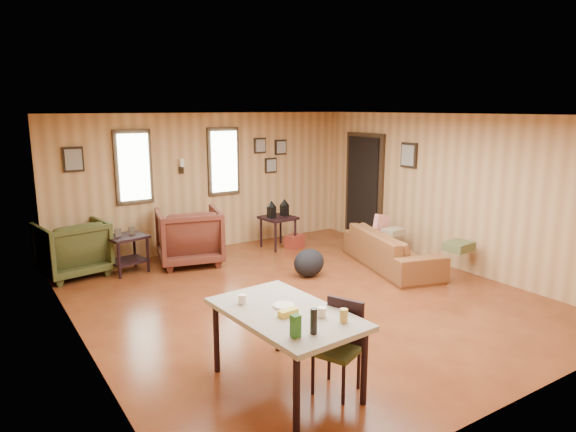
{
  "coord_description": "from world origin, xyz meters",
  "views": [
    {
      "loc": [
        -3.69,
        -5.29,
        2.49
      ],
      "look_at": [
        0.0,
        0.4,
        1.05
      ],
      "focal_mm": 32.0,
      "sensor_mm": 36.0,
      "label": 1
    }
  ],
  "objects_px": {
    "recliner_brown": "(189,234)",
    "end_table": "(127,247)",
    "dining_table": "(287,318)",
    "sofa": "(392,243)",
    "side_table": "(278,215)",
    "recliner_green": "(72,246)"
  },
  "relations": [
    {
      "from": "recliner_brown",
      "to": "end_table",
      "type": "distance_m",
      "value": 0.99
    },
    {
      "from": "dining_table",
      "to": "sofa",
      "type": "bearing_deg",
      "value": 28.25
    },
    {
      "from": "sofa",
      "to": "side_table",
      "type": "bearing_deg",
      "value": 40.29
    },
    {
      "from": "side_table",
      "to": "dining_table",
      "type": "xyz_separation_m",
      "value": [
        -2.44,
        -4.06,
        0.07
      ]
    },
    {
      "from": "sofa",
      "to": "dining_table",
      "type": "height_order",
      "value": "dining_table"
    },
    {
      "from": "recliner_green",
      "to": "sofa",
      "type": "bearing_deg",
      "value": 142.33
    },
    {
      "from": "sofa",
      "to": "side_table",
      "type": "xyz_separation_m",
      "value": [
        -0.89,
        1.96,
        0.21
      ]
    },
    {
      "from": "sofa",
      "to": "recliner_green",
      "type": "distance_m",
      "value": 4.89
    },
    {
      "from": "recliner_brown",
      "to": "recliner_green",
      "type": "relative_size",
      "value": 1.08
    },
    {
      "from": "end_table",
      "to": "dining_table",
      "type": "distance_m",
      "value": 4.14
    },
    {
      "from": "sofa",
      "to": "recliner_green",
      "type": "relative_size",
      "value": 2.16
    },
    {
      "from": "recliner_brown",
      "to": "side_table",
      "type": "relative_size",
      "value": 1.13
    },
    {
      "from": "recliner_green",
      "to": "end_table",
      "type": "bearing_deg",
      "value": 148.32
    },
    {
      "from": "sofa",
      "to": "dining_table",
      "type": "distance_m",
      "value": 3.95
    },
    {
      "from": "recliner_green",
      "to": "dining_table",
      "type": "xyz_separation_m",
      "value": [
        0.97,
        -4.42,
        0.2
      ]
    },
    {
      "from": "recliner_brown",
      "to": "recliner_green",
      "type": "bearing_deg",
      "value": 0.92
    },
    {
      "from": "sofa",
      "to": "recliner_green",
      "type": "bearing_deg",
      "value": 77.48
    },
    {
      "from": "recliner_brown",
      "to": "sofa",
      "type": "bearing_deg",
      "value": 157.17
    },
    {
      "from": "recliner_brown",
      "to": "end_table",
      "type": "height_order",
      "value": "recliner_brown"
    },
    {
      "from": "end_table",
      "to": "side_table",
      "type": "xyz_separation_m",
      "value": [
        2.69,
        -0.06,
        0.2
      ]
    },
    {
      "from": "end_table",
      "to": "dining_table",
      "type": "height_order",
      "value": "dining_table"
    },
    {
      "from": "recliner_brown",
      "to": "side_table",
      "type": "height_order",
      "value": "recliner_brown"
    }
  ]
}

